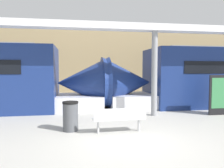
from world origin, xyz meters
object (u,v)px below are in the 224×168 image
(bench_near, at_px, (119,117))
(poster_board, at_px, (222,95))
(support_column_near, at_px, (154,74))
(trash_bin, at_px, (70,116))

(bench_near, bearing_deg, poster_board, 19.28)
(support_column_near, bearing_deg, bench_near, -130.57)
(poster_board, height_order, support_column_near, support_column_near)
(trash_bin, relative_size, support_column_near, 0.26)
(bench_near, relative_size, poster_board, 0.96)
(bench_near, height_order, support_column_near, support_column_near)
(trash_bin, bearing_deg, support_column_near, 27.67)
(trash_bin, distance_m, poster_board, 6.66)
(trash_bin, xyz_separation_m, support_column_near, (3.51, 1.84, 1.33))
(trash_bin, xyz_separation_m, poster_board, (6.49, 1.48, 0.41))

